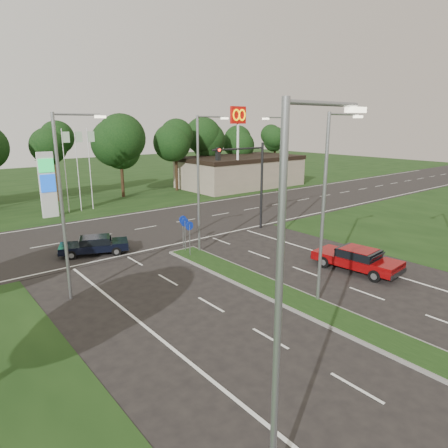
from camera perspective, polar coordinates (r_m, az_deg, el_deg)
ground at (r=17.27m, az=27.96°, el=-17.15°), size 160.00×160.00×0.00m
verge_far at (r=62.38m, az=-25.52°, el=5.04°), size 160.00×50.00×0.02m
cross_road at (r=33.50m, az=-12.62°, el=-0.82°), size 160.00×12.00×0.02m
median_kerb at (r=18.83m, az=16.57°, el=-13.09°), size 2.00×26.00×0.12m
commercial_building at (r=55.14m, az=2.39°, el=7.48°), size 16.00×9.00×4.00m
streetlight_median_near at (r=19.10m, az=14.44°, el=3.41°), size 2.53×0.22×9.00m
streetlight_median_far at (r=26.23m, az=-3.34°, el=6.70°), size 2.53×0.22×9.00m
streetlight_left_near at (r=8.50m, az=8.77°, el=-9.87°), size 2.53×0.22×9.00m
streetlight_left_far at (r=20.32m, az=-21.72°, el=3.48°), size 2.53×0.22×9.00m
streetlight_right_far at (r=31.38m, az=8.42°, el=7.82°), size 2.53×0.22×9.00m
traffic_signal at (r=31.70m, az=3.73°, el=7.23°), size 5.10×0.42×7.00m
median_signs at (r=26.65m, az=-5.49°, el=-0.60°), size 1.16×1.76×2.38m
gas_pylon at (r=39.94m, az=-23.64°, el=5.42°), size 5.80×1.26×8.00m
mcdonalds_sign at (r=49.09m, az=2.04°, el=13.65°), size 2.20×0.47×10.40m
treeline_far at (r=47.31m, az=-21.80°, el=11.24°), size 6.00×6.00×9.90m
red_sedan at (r=24.89m, az=18.46°, el=-4.74°), size 2.52×5.14×1.37m
navy_sedan at (r=27.92m, az=-18.01°, el=-2.85°), size 4.69×3.31×1.19m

